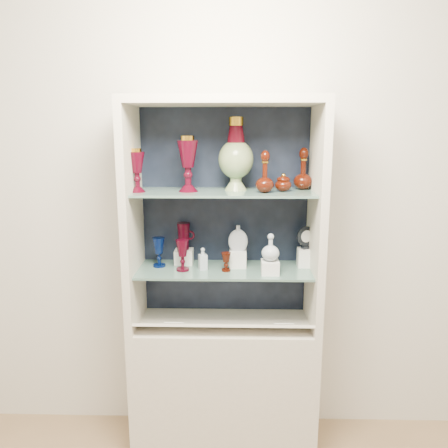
{
  "coord_description": "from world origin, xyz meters",
  "views": [
    {
      "loc": [
        0.05,
        -0.69,
        1.78
      ],
      "look_at": [
        0.0,
        1.53,
        1.3
      ],
      "focal_mm": 35.0,
      "sensor_mm": 36.0,
      "label": 1
    }
  ],
  "objects_px": {
    "enamel_urn": "(236,154)",
    "lidded_bowl": "(283,182)",
    "clear_round_decanter": "(271,248)",
    "cobalt_goblet": "(159,252)",
    "ruby_goblet_small": "(226,262)",
    "pedestal_lamp_left": "(137,170)",
    "ruby_pitcher": "(184,236)",
    "clear_square_bottle": "(203,259)",
    "ruby_decanter_b": "(303,167)",
    "flat_flask": "(238,238)",
    "ruby_goblet_tall": "(183,255)",
    "pedestal_lamp_right": "(188,164)",
    "cameo_medallion": "(306,237)",
    "ruby_decanter_a": "(265,169)"
  },
  "relations": [
    {
      "from": "enamel_urn",
      "to": "ruby_goblet_small",
      "type": "relative_size",
      "value": 3.76
    },
    {
      "from": "clear_square_bottle",
      "to": "enamel_urn",
      "type": "bearing_deg",
      "value": 18.63
    },
    {
      "from": "enamel_urn",
      "to": "ruby_decanter_a",
      "type": "relative_size",
      "value": 1.59
    },
    {
      "from": "cobalt_goblet",
      "to": "ruby_goblet_small",
      "type": "distance_m",
      "value": 0.38
    },
    {
      "from": "cameo_medallion",
      "to": "clear_round_decanter",
      "type": "bearing_deg",
      "value": -170.81
    },
    {
      "from": "enamel_urn",
      "to": "clear_square_bottle",
      "type": "bearing_deg",
      "value": -161.37
    },
    {
      "from": "ruby_decanter_a",
      "to": "flat_flask",
      "type": "height_order",
      "value": "ruby_decanter_a"
    },
    {
      "from": "lidded_bowl",
      "to": "clear_round_decanter",
      "type": "height_order",
      "value": "lidded_bowl"
    },
    {
      "from": "pedestal_lamp_left",
      "to": "cameo_medallion",
      "type": "relative_size",
      "value": 1.71
    },
    {
      "from": "pedestal_lamp_left",
      "to": "ruby_goblet_small",
      "type": "height_order",
      "value": "pedestal_lamp_left"
    },
    {
      "from": "pedestal_lamp_left",
      "to": "lidded_bowl",
      "type": "xyz_separation_m",
      "value": [
        0.74,
        0.04,
        -0.06
      ]
    },
    {
      "from": "clear_square_bottle",
      "to": "cameo_medallion",
      "type": "xyz_separation_m",
      "value": [
        0.55,
        0.07,
        0.1
      ]
    },
    {
      "from": "clear_round_decanter",
      "to": "cobalt_goblet",
      "type": "bearing_deg",
      "value": 169.31
    },
    {
      "from": "lidded_bowl",
      "to": "cobalt_goblet",
      "type": "bearing_deg",
      "value": 176.96
    },
    {
      "from": "clear_round_decanter",
      "to": "ruby_pitcher",
      "type": "bearing_deg",
      "value": 159.82
    },
    {
      "from": "lidded_bowl",
      "to": "pedestal_lamp_right",
      "type": "bearing_deg",
      "value": -178.46
    },
    {
      "from": "enamel_urn",
      "to": "ruby_decanter_b",
      "type": "xyz_separation_m",
      "value": [
        0.36,
        0.03,
        -0.07
      ]
    },
    {
      "from": "pedestal_lamp_left",
      "to": "ruby_goblet_tall",
      "type": "height_order",
      "value": "pedestal_lamp_left"
    },
    {
      "from": "lidded_bowl",
      "to": "clear_round_decanter",
      "type": "bearing_deg",
      "value": -129.52
    },
    {
      "from": "enamel_urn",
      "to": "lidded_bowl",
      "type": "xyz_separation_m",
      "value": [
        0.24,
        -0.05,
        -0.14
      ]
    },
    {
      "from": "pedestal_lamp_right",
      "to": "ruby_decanter_b",
      "type": "xyz_separation_m",
      "value": [
        0.6,
        0.09,
        -0.02
      ]
    },
    {
      "from": "pedestal_lamp_right",
      "to": "ruby_goblet_small",
      "type": "distance_m",
      "value": 0.55
    },
    {
      "from": "ruby_decanter_b",
      "to": "cameo_medallion",
      "type": "xyz_separation_m",
      "value": [
        0.02,
        -0.03,
        -0.37
      ]
    },
    {
      "from": "ruby_decanter_b",
      "to": "clear_square_bottle",
      "type": "relative_size",
      "value": 1.95
    },
    {
      "from": "pedestal_lamp_left",
      "to": "ruby_decanter_b",
      "type": "distance_m",
      "value": 0.86
    },
    {
      "from": "ruby_decanter_a",
      "to": "ruby_decanter_b",
      "type": "relative_size",
      "value": 1.01
    },
    {
      "from": "enamel_urn",
      "to": "ruby_pitcher",
      "type": "xyz_separation_m",
      "value": [
        -0.29,
        0.05,
        -0.45
      ]
    },
    {
      "from": "enamel_urn",
      "to": "ruby_goblet_tall",
      "type": "relative_size",
      "value": 2.25
    },
    {
      "from": "ruby_decanter_b",
      "to": "enamel_urn",
      "type": "bearing_deg",
      "value": -174.59
    },
    {
      "from": "clear_square_bottle",
      "to": "ruby_decanter_b",
      "type": "bearing_deg",
      "value": 9.88
    },
    {
      "from": "ruby_goblet_small",
      "to": "pedestal_lamp_left",
      "type": "bearing_deg",
      "value": -179.89
    },
    {
      "from": "enamel_urn",
      "to": "ruby_goblet_tall",
      "type": "distance_m",
      "value": 0.6
    },
    {
      "from": "ruby_decanter_a",
      "to": "ruby_decanter_b",
      "type": "xyz_separation_m",
      "value": [
        0.21,
        0.13,
        -0.0
      ]
    },
    {
      "from": "lidded_bowl",
      "to": "cobalt_goblet",
      "type": "xyz_separation_m",
      "value": [
        -0.66,
        0.03,
        -0.39
      ]
    },
    {
      "from": "flat_flask",
      "to": "ruby_goblet_tall",
      "type": "bearing_deg",
      "value": -162.21
    },
    {
      "from": "ruby_decanter_a",
      "to": "lidded_bowl",
      "type": "xyz_separation_m",
      "value": [
        0.1,
        0.05,
        -0.07
      ]
    },
    {
      "from": "clear_square_bottle",
      "to": "cameo_medallion",
      "type": "distance_m",
      "value": 0.57
    },
    {
      "from": "pedestal_lamp_right",
      "to": "lidded_bowl",
      "type": "xyz_separation_m",
      "value": [
        0.49,
        0.01,
        -0.09
      ]
    },
    {
      "from": "ruby_pitcher",
      "to": "lidded_bowl",
      "type": "bearing_deg",
      "value": -3.46
    },
    {
      "from": "clear_square_bottle",
      "to": "clear_round_decanter",
      "type": "distance_m",
      "value": 0.37
    },
    {
      "from": "pedestal_lamp_right",
      "to": "clear_square_bottle",
      "type": "height_order",
      "value": "pedestal_lamp_right"
    },
    {
      "from": "pedestal_lamp_left",
      "to": "ruby_goblet_tall",
      "type": "distance_m",
      "value": 0.5
    },
    {
      "from": "lidded_bowl",
      "to": "cameo_medallion",
      "type": "xyz_separation_m",
      "value": [
        0.14,
        0.05,
        -0.3
      ]
    },
    {
      "from": "ruby_decanter_b",
      "to": "pedestal_lamp_right",
      "type": "bearing_deg",
      "value": -171.19
    },
    {
      "from": "pedestal_lamp_right",
      "to": "ruby_goblet_small",
      "type": "xyz_separation_m",
      "value": [
        0.2,
        -0.02,
        -0.51
      ]
    },
    {
      "from": "pedestal_lamp_left",
      "to": "clear_square_bottle",
      "type": "height_order",
      "value": "pedestal_lamp_left"
    },
    {
      "from": "ruby_pitcher",
      "to": "pedestal_lamp_left",
      "type": "bearing_deg",
      "value": -141.88
    },
    {
      "from": "pedestal_lamp_left",
      "to": "cameo_medallion",
      "type": "xyz_separation_m",
      "value": [
        0.88,
        0.09,
        -0.37
      ]
    },
    {
      "from": "ruby_goblet_tall",
      "to": "cameo_medallion",
      "type": "bearing_deg",
      "value": 7.44
    },
    {
      "from": "lidded_bowl",
      "to": "ruby_pitcher",
      "type": "height_order",
      "value": "lidded_bowl"
    }
  ]
}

